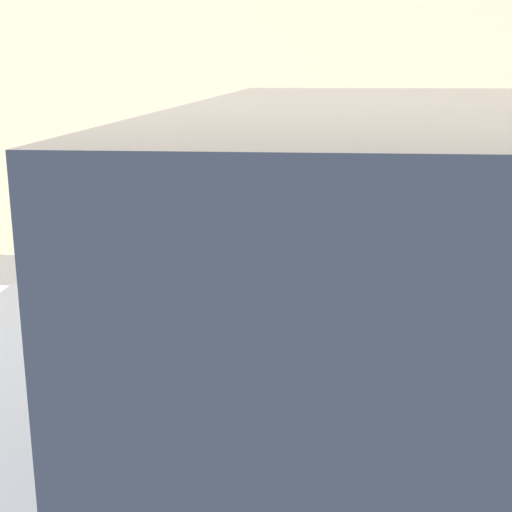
{
  "coord_description": "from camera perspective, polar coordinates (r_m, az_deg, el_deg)",
  "views": [
    {
      "loc": [
        0.5,
        -1.68,
        1.82
      ],
      "look_at": [
        0.27,
        1.2,
        1.07
      ],
      "focal_mm": 50.0,
      "sensor_mm": 36.0,
      "label": 1
    }
  ],
  "objects": [
    {
      "name": "parking_meter",
      "position": [
        2.98,
        -0.0,
        0.23
      ],
      "size": [
        0.2,
        0.14,
        1.4
      ],
      "color": "#2D2D30",
      "rests_on": "sidewalk"
    },
    {
      "name": "sidewalk",
      "position": [
        4.29,
        -2.61,
        -9.4
      ],
      "size": [
        24.0,
        2.8,
        0.15
      ],
      "color": "#BCB7AD",
      "rests_on": "ground_plane"
    }
  ]
}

